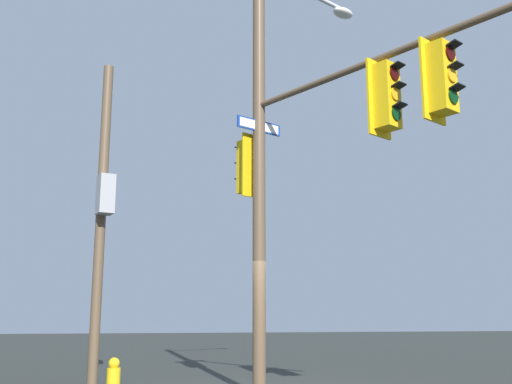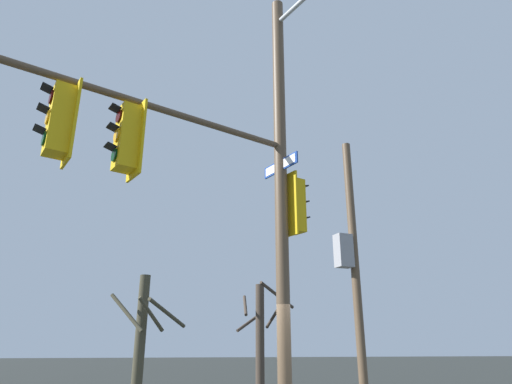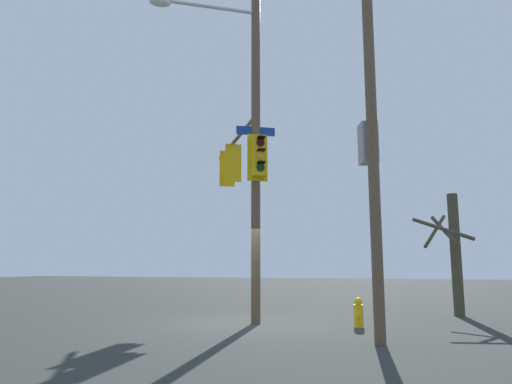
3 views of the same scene
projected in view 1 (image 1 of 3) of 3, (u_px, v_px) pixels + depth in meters
The scene contains 3 objects.
main_signal_pole_assembly at pixel (300, 126), 11.36m from camera, with size 6.41×3.25×9.33m.
secondary_pole_assembly at pixel (102, 212), 13.51m from camera, with size 0.68×0.45×7.31m.
fire_hydrant at pixel (113, 380), 10.60m from camera, with size 0.38×0.24×0.73m.
Camera 1 is at (11.41, -2.61, 1.48)m, focal length 41.85 mm.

